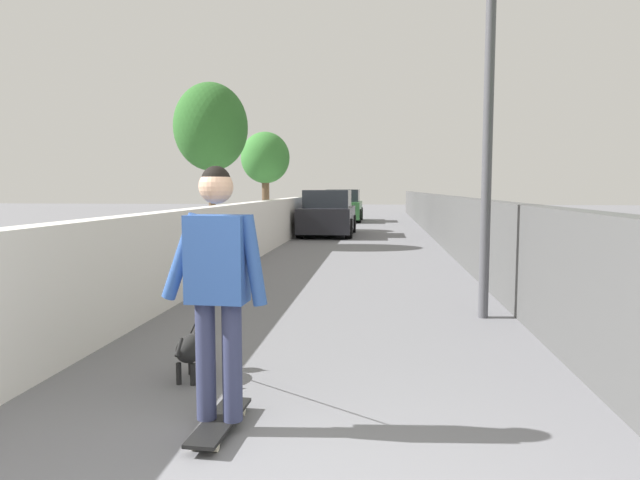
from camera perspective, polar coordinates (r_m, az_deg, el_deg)
ground_plane at (r=15.97m, az=4.11°, el=-0.51°), size 80.00×80.00×0.00m
wall_left at (r=14.21m, az=-5.80°, el=1.36°), size 48.00×0.30×1.28m
fence_right at (r=14.03m, az=13.60°, el=1.42°), size 48.00×0.30×1.40m
tree_left_near at (r=21.34m, az=-5.55°, el=8.17°), size 1.82×1.82×3.69m
tree_left_far at (r=15.63m, az=-10.98°, el=11.09°), size 1.97×1.97×4.41m
lamp_post at (r=7.36m, az=16.81°, el=17.84°), size 0.36×0.36×4.79m
skateboard at (r=3.96m, az=-10.08°, el=-17.61°), size 0.81×0.24×0.08m
person_skateboarder at (r=3.69m, az=-10.33°, el=-3.37°), size 0.24×0.71×1.66m
dog at (r=4.94m, az=-12.71°, el=-10.47°), size 1.30×0.65×1.06m
car_near at (r=19.24m, az=0.79°, el=2.61°), size 3.88×1.80×1.54m
car_far at (r=27.39m, az=2.38°, el=3.40°), size 3.83×1.80×1.54m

